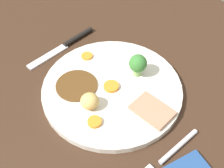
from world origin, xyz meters
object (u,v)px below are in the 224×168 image
carrot_coin_back (95,122)px  carrot_coin_side (87,56)px  carrot_coin_front (111,86)px  broccoli_floret (138,64)px  meat_slice_main (152,110)px  knife (67,44)px  dinner_plate (112,90)px  roast_potato_left (90,101)px  fork (164,159)px

carrot_coin_back → carrot_coin_side: bearing=-28.6°
carrot_coin_front → broccoli_floret: 7.04cm
meat_slice_main → knife: size_ratio=0.41×
dinner_plate → carrot_coin_front: bearing=65.3°
meat_slice_main → carrot_coin_side: 19.84cm
dinner_plate → carrot_coin_back: (-5.04, 7.63, 1.04)cm
broccoli_floret → dinner_plate: bearing=88.8°
knife → meat_slice_main: bearing=86.8°
roast_potato_left → carrot_coin_back: (-3.65, 1.44, -1.24)cm
carrot_coin_front → broccoli_floret: broccoli_floret is taller
carrot_coin_front → carrot_coin_back: (-5.11, 7.48, 0.02)cm
roast_potato_left → carrot_coin_side: roast_potato_left is taller
meat_slice_main → roast_potato_left: bearing=47.6°
dinner_plate → carrot_coin_front: 1.04cm
meat_slice_main → fork: meat_slice_main is taller
dinner_plate → carrot_coin_back: size_ratio=11.01×
meat_slice_main → carrot_coin_front: 9.77cm
meat_slice_main → knife: (27.02, 2.55, -1.35)cm
carrot_coin_front → dinner_plate: bearing=-114.7°
carrot_coin_side → broccoli_floret: size_ratio=0.50×
dinner_plate → fork: size_ratio=1.84×
roast_potato_left → carrot_coin_back: roast_potato_left is taller
fork → knife: bearing=-98.1°
carrot_coin_front → knife: size_ratio=0.16×
dinner_plate → knife: dinner_plate is taller
dinner_plate → carrot_coin_front: carrot_coin_front is taller
dinner_plate → carrot_coin_front: (0.07, 0.15, 1.02)cm
roast_potato_left → carrot_coin_front: (1.46, -6.03, -1.25)cm
dinner_plate → meat_slice_main: (-9.33, -2.51, 1.10)cm
broccoli_floret → fork: broccoli_floret is taller
fork → knife: 35.30cm
carrot_coin_front → roast_potato_left: bearing=103.6°
meat_slice_main → knife: 27.17cm
carrot_coin_side → carrot_coin_back: bearing=151.4°
carrot_coin_back → dinner_plate: bearing=-56.5°
broccoli_floret → roast_potato_left: bearing=95.7°
meat_slice_main → carrot_coin_side: meat_slice_main is taller
dinner_plate → fork: 17.66cm
knife → roast_potato_left: bearing=63.5°
carrot_coin_front → carrot_coin_side: bearing=-5.3°
knife → carrot_coin_back: bearing=62.9°
carrot_coin_back → broccoli_floret: 15.08cm
dinner_plate → meat_slice_main: meat_slice_main is taller
carrot_coin_side → roast_potato_left: bearing=149.4°
carrot_coin_front → knife: 17.66cm
carrot_coin_front → carrot_coin_side: size_ratio=1.22×
dinner_plate → roast_potato_left: (-1.39, 6.18, 2.28)cm
roast_potato_left → broccoli_floret: 12.71cm
meat_slice_main → carrot_coin_back: size_ratio=2.95×
carrot_coin_front → knife: bearing=-0.4°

